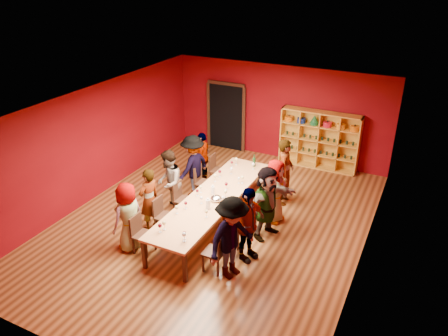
{
  "coord_description": "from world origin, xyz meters",
  "views": [
    {
      "loc": [
        4.26,
        -8.05,
        5.88
      ],
      "look_at": [
        -0.1,
        0.77,
        1.15
      ],
      "focal_mm": 35.0,
      "sensor_mm": 36.0,
      "label": 1
    }
  ],
  "objects": [
    {
      "name": "wine_glass_5",
      "position": [
        -0.35,
        -0.15,
        0.88
      ],
      "size": [
        0.07,
        0.07,
        0.18
      ],
      "color": "white",
      "rests_on": "tasting_table"
    },
    {
      "name": "chair_person_left_4",
      "position": [
        -0.91,
        1.89,
        0.5
      ],
      "size": [
        0.42,
        0.42,
        0.89
      ],
      "color": "black",
      "rests_on": "ground"
    },
    {
      "name": "doorway",
      "position": [
        -1.8,
        4.43,
        1.12
      ],
      "size": [
        1.4,
        0.17,
        2.3
      ],
      "color": "black",
      "rests_on": "ground"
    },
    {
      "name": "person_left_1",
      "position": [
        -1.25,
        -0.85,
        0.79
      ],
      "size": [
        0.55,
        0.66,
        1.57
      ],
      "primitive_type": "imported",
      "rotation": [
        0.0,
        0.0,
        -1.82
      ],
      "color": "#537EAB",
      "rests_on": "ground"
    },
    {
      "name": "person_left_4",
      "position": [
        -1.33,
        1.89,
        0.75
      ],
      "size": [
        0.54,
        0.93,
        1.49
      ],
      "primitive_type": "imported",
      "rotation": [
        0.0,
        0.0,
        -1.4
      ],
      "color": "#141538",
      "rests_on": "ground"
    },
    {
      "name": "chair_person_right_2",
      "position": [
        0.91,
        0.09,
        0.5
      ],
      "size": [
        0.42,
        0.42,
        0.89
      ],
      "color": "black",
      "rests_on": "ground"
    },
    {
      "name": "wine_glass_11",
      "position": [
        -0.36,
        -1.05,
        0.9
      ],
      "size": [
        0.08,
        0.08,
        0.21
      ],
      "color": "white",
      "rests_on": "tasting_table"
    },
    {
      "name": "chair_person_right_4",
      "position": [
        0.91,
        1.75,
        0.5
      ],
      "size": [
        0.42,
        0.42,
        0.89
      ],
      "color": "black",
      "rests_on": "ground"
    },
    {
      "name": "chair_person_left_0",
      "position": [
        -0.91,
        -1.71,
        0.5
      ],
      "size": [
        0.42,
        0.42,
        0.89
      ],
      "color": "black",
      "rests_on": "ground"
    },
    {
      "name": "carafe_b",
      "position": [
        0.15,
        -0.56,
        0.87
      ],
      "size": [
        0.11,
        0.11,
        0.27
      ],
      "color": "white",
      "rests_on": "tasting_table"
    },
    {
      "name": "wine_glass_18",
      "position": [
        -0.3,
        -0.78,
        0.89
      ],
      "size": [
        0.08,
        0.08,
        0.19
      ],
      "color": "white",
      "rests_on": "tasting_table"
    },
    {
      "name": "wine_glass_6",
      "position": [
        -0.26,
        -1.71,
        0.91
      ],
      "size": [
        0.09,
        0.09,
        0.22
      ],
      "color": "white",
      "rests_on": "tasting_table"
    },
    {
      "name": "chair_person_left_2",
      "position": [
        -0.91,
        0.01,
        0.5
      ],
      "size": [
        0.42,
        0.42,
        0.89
      ],
      "color": "black",
      "rests_on": "ground"
    },
    {
      "name": "wine_glass_8",
      "position": [
        -0.32,
        0.98,
        0.9
      ],
      "size": [
        0.08,
        0.08,
        0.21
      ],
      "color": "white",
      "rests_on": "tasting_table"
    },
    {
      "name": "wine_glass_3",
      "position": [
        -0.09,
        -0.42,
        0.89
      ],
      "size": [
        0.08,
        0.08,
        0.19
      ],
      "color": "white",
      "rests_on": "tasting_table"
    },
    {
      "name": "person_right_1",
      "position": [
        1.28,
        -0.92,
        0.86
      ],
      "size": [
        0.77,
        1.1,
        1.71
      ],
      "primitive_type": "imported",
      "rotation": [
        0.0,
        0.0,
        1.23
      ],
      "color": "#141937",
      "rests_on": "ground"
    },
    {
      "name": "person_left_2",
      "position": [
        -1.25,
        0.01,
        0.84
      ],
      "size": [
        0.74,
        0.93,
        1.68
      ],
      "primitive_type": "imported",
      "rotation": [
        0.0,
        0.0,
        -1.15
      ],
      "color": "#131736",
      "rests_on": "ground"
    },
    {
      "name": "tasting_table",
      "position": [
        0.0,
        0.0,
        0.7
      ],
      "size": [
        1.1,
        4.5,
        0.75
      ],
      "color": "tan",
      "rests_on": "ground"
    },
    {
      "name": "wine_glass_4",
      "position": [
        0.34,
        -0.16,
        0.88
      ],
      "size": [
        0.07,
        0.07,
        0.18
      ],
      "color": "white",
      "rests_on": "tasting_table"
    },
    {
      "name": "person_right_0",
      "position": [
        1.23,
        -1.56,
        0.9
      ],
      "size": [
        0.83,
        1.26,
        1.8
      ],
      "primitive_type": "imported",
      "rotation": [
        0.0,
        0.0,
        1.24
      ],
      "color": "#4A4A4F",
      "rests_on": "ground"
    },
    {
      "name": "chair_person_left_1",
      "position": [
        -0.91,
        -0.85,
        0.5
      ],
      "size": [
        0.42,
        0.42,
        0.89
      ],
      "color": "black",
      "rests_on": "ground"
    },
    {
      "name": "person_right_4",
      "position": [
        1.18,
        1.75,
        0.89
      ],
      "size": [
        0.59,
        0.73,
        1.79
      ],
      "primitive_type": "imported",
      "rotation": [
        0.0,
        0.0,
        1.77
      ],
      "color": "#4B4C50",
      "rests_on": "ground"
    },
    {
      "name": "wine_glass_10",
      "position": [
        0.29,
        0.06,
        0.91
      ],
      "size": [
        0.09,
        0.09,
        0.22
      ],
      "color": "white",
      "rests_on": "tasting_table"
    },
    {
      "name": "person_right_3",
      "position": [
        1.26,
        0.79,
        0.81
      ],
      "size": [
        0.53,
        0.84,
        1.63
      ],
      "primitive_type": "imported",
      "rotation": [
        0.0,
        0.0,
        1.44
      ],
      "color": "#515056",
      "rests_on": "ground"
    },
    {
      "name": "person_left_0",
      "position": [
        -1.2,
        -1.71,
        0.8
      ],
      "size": [
        0.56,
        0.85,
        1.61
      ],
      "primitive_type": "imported",
      "rotation": [
        0.0,
        0.0,
        -1.75
      ],
      "color": "#5B86BB",
      "rests_on": "ground"
    },
    {
      "name": "chair_person_left_3",
      "position": [
        -0.91,
        1.05,
        0.5
      ],
      "size": [
        0.42,
        0.42,
        0.89
      ],
      "color": "black",
      "rests_on": "ground"
    },
    {
      "name": "shelving_unit",
      "position": [
        1.4,
        4.32,
        0.98
      ],
      "size": [
        2.4,
        0.4,
        1.8
      ],
      "color": "gold",
      "rests_on": "ground"
    },
    {
      "name": "chair_person_right_3",
      "position": [
        0.91,
        0.79,
        0.5
      ],
      "size": [
        0.42,
        0.42,
        0.89
      ],
      "color": "black",
      "rests_on": "ground"
    },
    {
      "name": "wine_glass_20",
      "position": [
        0.28,
        1.8,
        0.89
      ],
      "size": [
        0.08,
        0.08,
        0.2
      ],
      "color": "white",
      "rests_on": "tasting_table"
    },
    {
      "name": "spittoon_bowl",
      "position": [
        0.16,
        -0.16,
        0.81
      ],
      "size": [
        0.27,
        0.27,
        0.15
      ],
      "primitive_type": "ellipsoid",
      "color": "silver",
      "rests_on": "tasting_table"
    },
    {
      "name": "person_right_2",
      "position": [
        1.33,
        0.09,
        0.88
      ],
      "size": [
        0.97,
        1.69,
        1.76
      ],
      "primitive_type": "imported",
      "rotation": [
        0.0,
        0.0,
        1.25
      ],
      "color": "#141B39",
      "rests_on": "ground"
    },
    {
      "name": "wine_glass_15",
      "position": [
        0.13,
        0.44,
        0.9
      ],
      "size": [
        0.08,
        0.08,
        0.21
      ],
      "color": "white",
      "rests_on": "tasting_table"
    },
    {
      "name": "wine_glass_12",
      "position": [
        -0.36,
        0.03,
        0.89
      ],
      "size": [
        0.08,
        0.08,
        0.2
      ],
      "color": "white",
      "rests_on": "tasting_table"
    },
    {
      "name": "chair_person_right_1",
      "position": [
        0.91,
        -0.92,
        0.5
      ],
      "size": [
        0.42,
        0.42,
        0.89
      ],
      "color": "black",
      "rests_on": "ground"
    },
    {
      "name": "wine_bottle",
      "position": [
        0.22,
        1.98,
        0.88
      ],
      "size": [
        0.1,
        0.1,
        0.34
      ],
      "color": "#143919",
      "rests_on": "tasting_table"
    },
    {
      "name": "person_left_3",
      "position": [
        -1.16,
        1.05,
        0.86
      ],
      "size": [
        0.63,
        1.17,
        1.73
      ],
      "primitive_type": "imported",
      "rotation": [
        0.0,
        0.0,
        -1.73
      ],
      "color": "#4D4D53",
      "rests_on": "ground"
    },
    {
      "name": "wine_glass_16",
      "position": [
        0.27,
        0.88,
        0.88
      ],
      "size": [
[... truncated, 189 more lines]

